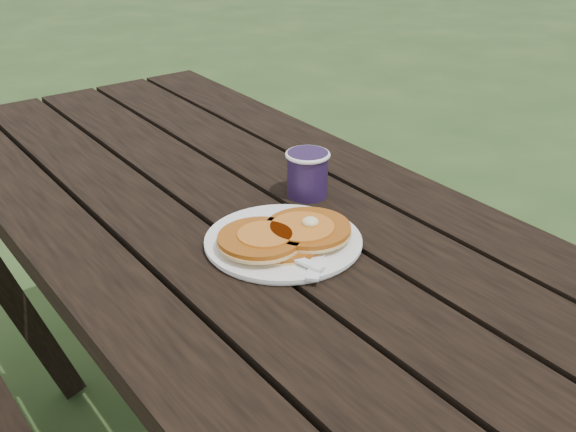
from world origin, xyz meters
TOP-DOWN VIEW (x-y plane):
  - picnic_table at (0.00, 0.00)m, footprint 1.36×1.80m
  - plate at (-0.02, -0.12)m, footprint 0.30×0.30m
  - pancake_stack at (-0.02, -0.14)m, footprint 0.22×0.16m
  - knife at (0.01, -0.19)m, footprint 0.14×0.14m
  - fork at (-0.05, -0.19)m, footprint 0.07×0.16m
  - coffee_cup at (0.13, 0.01)m, footprint 0.08×0.08m

SIDE VIEW (x-z plane):
  - picnic_table at x=0.00m, z-range -0.01..0.74m
  - plate at x=-0.02m, z-range 0.75..0.76m
  - knife at x=0.01m, z-range 0.76..0.76m
  - fork at x=-0.05m, z-range 0.77..0.77m
  - pancake_stack at x=-0.02m, z-range 0.76..0.79m
  - coffee_cup at x=0.13m, z-range 0.76..0.84m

